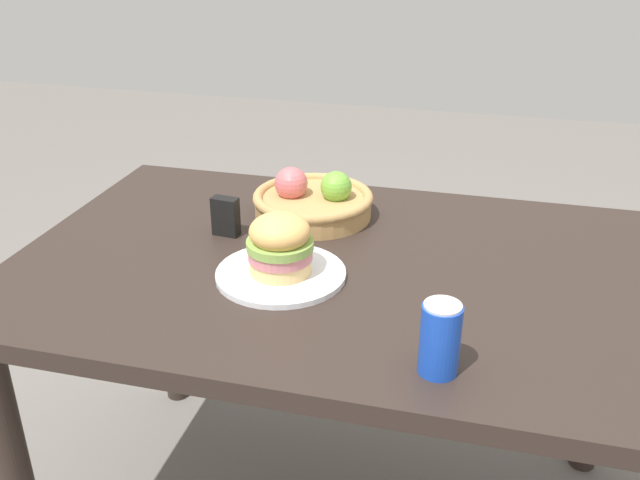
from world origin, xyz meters
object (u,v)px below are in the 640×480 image
(plate, at_px, (281,274))
(fruit_basket, at_px, (313,201))
(soda_can, at_px, (440,339))
(napkin_holder, at_px, (226,216))
(sandwich, at_px, (280,244))

(plate, height_order, fruit_basket, fruit_basket)
(soda_can, bearing_deg, napkin_holder, 142.41)
(napkin_holder, bearing_deg, plate, -35.10)
(sandwich, bearing_deg, fruit_basket, 93.02)
(soda_can, height_order, fruit_basket, soda_can)
(fruit_basket, bearing_deg, plate, -86.98)
(fruit_basket, xyz_separation_m, napkin_holder, (-0.16, -0.15, 0.01))
(fruit_basket, distance_m, napkin_holder, 0.22)
(plate, height_order, soda_can, soda_can)
(plate, distance_m, sandwich, 0.07)
(sandwich, relative_size, soda_can, 1.08)
(sandwich, distance_m, napkin_holder, 0.24)
(plate, bearing_deg, napkin_holder, 138.28)
(plate, xyz_separation_m, fruit_basket, (-0.02, 0.31, 0.03))
(sandwich, relative_size, fruit_basket, 0.47)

